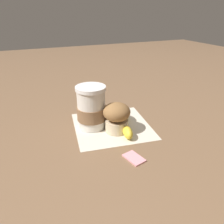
{
  "coord_description": "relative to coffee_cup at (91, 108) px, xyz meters",
  "views": [
    {
      "loc": [
        -0.22,
        -0.52,
        0.32
      ],
      "look_at": [
        0.0,
        0.0,
        0.05
      ],
      "focal_mm": 35.0,
      "sensor_mm": 36.0,
      "label": 1
    }
  ],
  "objects": [
    {
      "name": "sugar_packet",
      "position": [
        0.04,
        -0.18,
        -0.06
      ],
      "size": [
        0.04,
        0.06,
        0.01
      ],
      "primitive_type": "cube",
      "rotation": [
        0.0,
        0.0,
        4.94
      ],
      "color": "pink",
      "rests_on": "ground_plane"
    },
    {
      "name": "paper_napkin",
      "position": [
        0.06,
        -0.02,
        -0.06
      ],
      "size": [
        0.24,
        0.24,
        0.0
      ],
      "primitive_type": "cube",
      "rotation": [
        0.0,
        0.0,
        -0.14
      ],
      "color": "beige",
      "rests_on": "ground_plane"
    },
    {
      "name": "coffee_cup",
      "position": [
        0.0,
        0.0,
        0.0
      ],
      "size": [
        0.08,
        0.08,
        0.12
      ],
      "color": "silver",
      "rests_on": "paper_napkin"
    },
    {
      "name": "ground_plane",
      "position": [
        0.06,
        -0.02,
        -0.06
      ],
      "size": [
        3.0,
        3.0,
        0.0
      ],
      "primitive_type": "plane",
      "color": "brown"
    },
    {
      "name": "muffin",
      "position": [
        0.05,
        -0.05,
        -0.01
      ],
      "size": [
        0.08,
        0.08,
        0.08
      ],
      "color": "beige",
      "rests_on": "paper_napkin"
    },
    {
      "name": "banana",
      "position": [
        0.08,
        -0.05,
        -0.04
      ],
      "size": [
        0.08,
        0.14,
        0.03
      ],
      "color": "yellow",
      "rests_on": "paper_napkin"
    }
  ]
}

